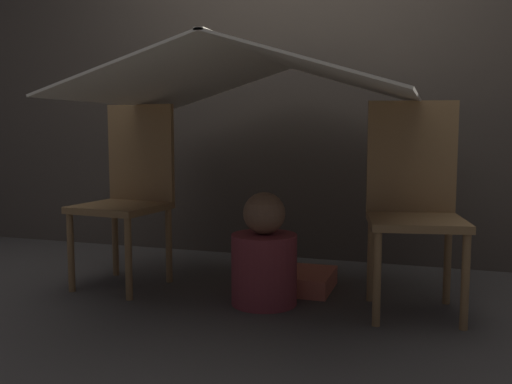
# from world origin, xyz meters

# --- Properties ---
(ground_plane) EXTENTS (8.80, 8.80, 0.00)m
(ground_plane) POSITION_xyz_m (0.00, 0.00, 0.00)
(ground_plane) COLOR #47423D
(wall_back) EXTENTS (7.00, 0.05, 2.50)m
(wall_back) POSITION_xyz_m (0.00, 1.13, 1.25)
(wall_back) COLOR #4C4238
(wall_back) RESTS_ON ground_plane
(chair_left) EXTENTS (0.48, 0.48, 1.01)m
(chair_left) POSITION_xyz_m (-0.77, 0.20, 0.54)
(chair_left) COLOR olive
(chair_left) RESTS_ON ground_plane
(chair_right) EXTENTS (0.50, 0.50, 1.01)m
(chair_right) POSITION_xyz_m (0.76, 0.20, 0.54)
(chair_right) COLOR olive
(chair_right) RESTS_ON ground_plane
(sheet_canopy) EXTENTS (1.56, 1.43, 0.25)m
(sheet_canopy) POSITION_xyz_m (0.00, 0.11, 1.13)
(sheet_canopy) COLOR silver
(person_front) EXTENTS (0.33, 0.33, 0.56)m
(person_front) POSITION_xyz_m (0.06, 0.05, 0.23)
(person_front) COLOR maroon
(person_front) RESTS_ON ground_plane
(floor_cushion) EXTENTS (0.46, 0.37, 0.10)m
(floor_cushion) POSITION_xyz_m (0.12, 0.36, 0.05)
(floor_cushion) COLOR #CC664C
(floor_cushion) RESTS_ON ground_plane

